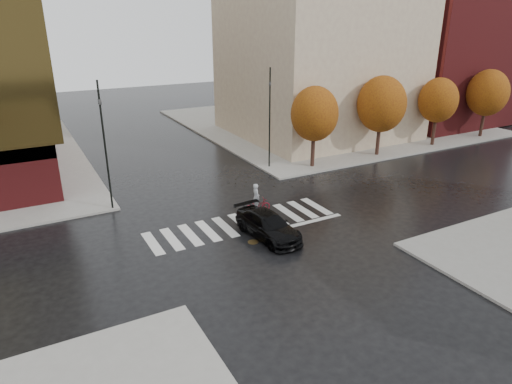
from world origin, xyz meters
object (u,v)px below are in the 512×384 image
sedan (268,225)px  traffic_light_ne (270,111)px  traffic_light_nw (104,137)px  fire_hydrant (49,192)px  cyclist (257,203)px

sedan → traffic_light_ne: traffic_light_ne is taller
traffic_light_nw → traffic_light_ne: 13.50m
traffic_light_ne → sedan: bearing=83.7°
sedan → traffic_light_ne: bearing=54.0°
traffic_light_nw → fire_hydrant: 6.55m
traffic_light_ne → fire_hydrant: bearing=20.6°
traffic_light_ne → fire_hydrant: 17.12m
traffic_light_nw → traffic_light_ne: bearing=122.8°
sedan → traffic_light_ne: size_ratio=0.61×
traffic_light_nw → traffic_light_ne: traffic_light_nw is taller
cyclist → fire_hydrant: size_ratio=2.32×
cyclist → fire_hydrant: (-11.37, 8.48, -0.05)m
traffic_light_nw → cyclist: bearing=80.4°
cyclist → fire_hydrant: 14.18m
sedan → cyclist: 3.50m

